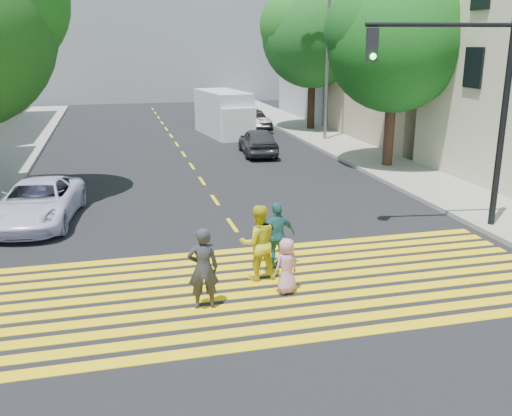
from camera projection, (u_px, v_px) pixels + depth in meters
name	position (u px, v px, depth m)	size (l,w,h in m)	color
ground	(291.00, 311.00, 11.95)	(120.00, 120.00, 0.00)	black
sidewalk_left	(15.00, 146.00, 30.43)	(3.00, 40.00, 0.15)	gray
sidewalk_right	(364.00, 156.00, 27.89)	(3.00, 60.00, 0.15)	gray
crosswalk	(274.00, 286.00, 13.14)	(13.40, 5.30, 0.01)	yellow
lane_line	(174.00, 140.00, 32.90)	(0.12, 34.40, 0.01)	yellow
building_right_tan	(447.00, 50.00, 31.76)	(10.00, 10.00, 10.00)	tan
building_right_grey	(364.00, 48.00, 42.00)	(10.00, 10.00, 10.00)	gray
backdrop_block	(142.00, 36.00, 54.97)	(30.00, 8.00, 12.00)	gray
tree_right_near	(397.00, 36.00, 24.00)	(7.65, 7.39, 8.36)	#3E2217
tree_right_far	(314.00, 31.00, 34.74)	(7.63, 7.22, 9.05)	black
pedestrian_man	(203.00, 268.00, 11.85)	(0.65, 0.43, 1.78)	#2D2D32
pedestrian_woman	(258.00, 243.00, 13.32)	(0.89, 0.69, 1.83)	gold
pedestrian_child	(287.00, 266.00, 12.66)	(0.62, 0.41, 1.27)	#C4819E
pedestrian_extra	(277.00, 236.00, 14.03)	(0.98, 0.41, 1.67)	#27676F
white_sedan	(38.00, 202.00, 17.62)	(2.20, 4.77, 1.33)	silver
dark_car_near	(258.00, 141.00, 28.34)	(1.61, 3.99, 1.36)	#29292E
silver_car	(207.00, 113.00, 40.27)	(1.68, 4.12, 1.20)	gray
dark_car_parked	(251.00, 120.00, 36.26)	(1.39, 3.98, 1.31)	black
white_van	(225.00, 115.00, 34.20)	(2.76, 5.77, 2.62)	silver
traffic_signal	(467.00, 92.00, 15.97)	(4.27, 0.82, 6.29)	black
street_lamp	(324.00, 38.00, 30.87)	(2.20, 0.67, 9.80)	slate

